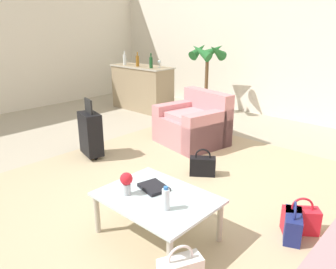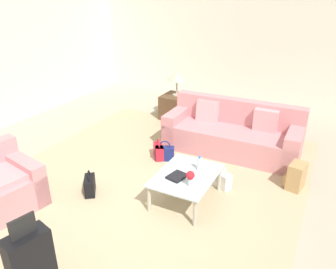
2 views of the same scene
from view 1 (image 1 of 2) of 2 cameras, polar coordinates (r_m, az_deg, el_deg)
name	(u,v)px [view 1 (image 1 of 2)]	position (r m, az deg, el deg)	size (l,w,h in m)	color
ground_plane	(163,200)	(3.64, -0.83, -11.35)	(12.00, 12.00, 0.00)	#A89E89
wall_back	(317,40)	(6.71, 24.58, 14.78)	(10.24, 0.12, 3.10)	silver
area_rug	(220,213)	(3.45, 8.99, -13.32)	(5.20, 4.40, 0.01)	tan
armchair	(195,125)	(5.22, 4.65, 1.61)	(1.11, 1.03, 0.82)	#C67F84
coffee_table	(157,201)	(2.91, -1.94, -11.54)	(0.99, 0.75, 0.41)	silver
water_bottle	(166,199)	(2.65, -0.37, -11.18)	(0.06, 0.06, 0.20)	silver
coffee_table_book	(154,187)	(3.00, -2.52, -9.15)	(0.25, 0.20, 0.03)	black
flower_vase	(126,182)	(2.88, -7.25, -8.13)	(0.11, 0.11, 0.21)	#B2B7BC
bar_console	(142,87)	(7.30, -4.54, 8.20)	(1.45, 0.59, 0.96)	#937F60
wine_glass_leftmost	(125,59)	(7.57, -7.49, 12.85)	(0.08, 0.08, 0.15)	silver
wine_glass_left_of_centre	(159,62)	(6.90, -1.53, 12.44)	(0.08, 0.08, 0.15)	silver
wine_bottle_clear	(125,59)	(7.46, -7.56, 12.84)	(0.07, 0.07, 0.30)	silver
wine_bottle_amber	(138,61)	(7.15, -5.33, 12.66)	(0.07, 0.07, 0.30)	brown
wine_bottle_green	(151,62)	(6.85, -2.97, 12.46)	(0.07, 0.07, 0.30)	#194C23
suitcase_black	(91,133)	(4.74, -13.33, 0.22)	(0.44, 0.31, 0.85)	black
handbag_navy	(293,225)	(3.21, 20.88, -14.52)	(0.26, 0.35, 0.36)	navy
handbag_red	(301,220)	(3.31, 22.08, -13.61)	(0.34, 0.31, 0.36)	red
handbag_black	(203,166)	(4.16, 6.04, -5.43)	(0.34, 0.30, 0.36)	black
potted_palm	(207,77)	(6.85, 6.74, 9.91)	(0.64, 0.64, 1.50)	#514C56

